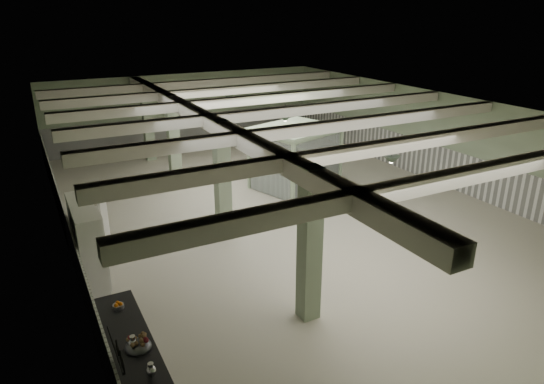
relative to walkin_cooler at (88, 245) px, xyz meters
name	(u,v)px	position (x,y,z in m)	size (l,w,h in m)	color
floor	(279,208)	(6.62, 2.11, -1.03)	(20.00, 20.00, 0.00)	beige
ceiling	(279,107)	(6.62, 2.11, 2.57)	(14.00, 20.00, 0.02)	white
wall_back	(186,109)	(6.62, 12.11, 0.77)	(14.00, 0.02, 3.60)	#A8C19A
wall_left	(59,193)	(-0.38, 2.11, 0.77)	(0.02, 20.00, 3.60)	#A8C19A
wall_right	(431,136)	(13.62, 2.11, 0.77)	(0.02, 20.00, 3.60)	#A8C19A
wainscot_left	(66,227)	(-0.35, 2.11, -0.28)	(0.05, 19.90, 1.50)	white
wainscot_right	(427,161)	(13.60, 2.11, -0.28)	(0.05, 19.90, 1.50)	white
wainscot_back	(188,129)	(6.62, 12.08, -0.28)	(13.90, 0.05, 1.50)	white
girder	(208,121)	(4.12, 2.11, 2.35)	(0.45, 19.90, 0.40)	silver
beam_a	(456,178)	(6.62, -5.39, 2.39)	(13.90, 0.35, 0.32)	silver
beam_b	(377,148)	(6.62, -2.89, 2.39)	(13.90, 0.35, 0.32)	silver
beam_c	(321,127)	(6.62, -0.39, 2.39)	(13.90, 0.35, 0.32)	silver
beam_d	(279,112)	(6.62, 2.11, 2.39)	(13.90, 0.35, 0.32)	silver
beam_e	(248,100)	(6.62, 4.61, 2.39)	(13.90, 0.35, 0.32)	silver
beam_f	(222,91)	(6.62, 7.11, 2.39)	(13.90, 0.35, 0.32)	silver
beam_g	(202,83)	(6.62, 9.61, 2.39)	(13.90, 0.35, 0.32)	silver
column_a	(310,245)	(4.12, -3.89, 0.77)	(0.42, 0.42, 3.60)	#8FA283
column_b	(222,179)	(4.12, 1.11, 0.77)	(0.42, 0.42, 3.60)	#8FA283
column_c	(174,141)	(4.12, 6.11, 0.77)	(0.42, 0.42, 3.60)	#8FA283
column_d	(148,122)	(4.12, 10.11, 0.77)	(0.42, 0.42, 3.60)	#8FA283
hook_rail	(115,348)	(-0.31, -5.49, 0.82)	(0.02, 0.02, 1.20)	black
pendant_front	(391,160)	(7.12, -2.89, 2.02)	(0.44, 0.44, 0.22)	#2B392C
pendant_mid	(285,119)	(7.12, 2.61, 2.02)	(0.44, 0.44, 0.22)	#2B392C
pendant_back	(229,97)	(7.12, 7.61, 2.02)	(0.44, 0.44, 0.22)	#2B392C
pitcher_near	(133,343)	(0.13, -4.39, 0.00)	(0.18, 0.21, 0.27)	#B6B6BB
pitcher_far	(151,370)	(0.24, -5.22, 0.00)	(0.17, 0.20, 0.25)	#B6B6BB
veg_colander	(138,344)	(0.21, -4.43, -0.02)	(0.48, 0.48, 0.22)	#424247
orange_bowl	(118,307)	(0.14, -2.98, -0.09)	(0.23, 0.23, 0.08)	#B2B2B7
skillet_near	(122,366)	(-0.26, -5.65, 0.60)	(0.29, 0.29, 0.04)	black
skillet_far	(118,354)	(-0.26, -5.35, 0.60)	(0.28, 0.28, 0.04)	black
walkin_cooler	(88,245)	(0.00, 0.00, 0.00)	(0.87, 2.25, 2.06)	white
guard_booth	(295,146)	(8.22, 3.74, 0.63)	(3.64, 3.34, 2.42)	#A9C29B
filing_cabinet	(329,164)	(9.86, 3.82, -0.33)	(0.45, 0.65, 1.40)	#5C5D4D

